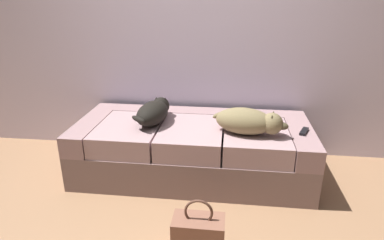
{
  "coord_description": "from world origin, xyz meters",
  "views": [
    {
      "loc": [
        0.32,
        -1.61,
        1.52
      ],
      "look_at": [
        0.0,
        0.97,
        0.53
      ],
      "focal_mm": 31.08,
      "sensor_mm": 36.0,
      "label": 1
    }
  ],
  "objects_px": {
    "dog_tan": "(249,121)",
    "handbag": "(198,234)",
    "couch": "(193,149)",
    "dog_dark": "(154,112)",
    "tv_remote": "(304,131)"
  },
  "relations": [
    {
      "from": "dog_dark",
      "to": "tv_remote",
      "type": "xyz_separation_m",
      "value": [
        1.24,
        -0.08,
        -0.08
      ]
    },
    {
      "from": "tv_remote",
      "to": "handbag",
      "type": "bearing_deg",
      "value": -107.95
    },
    {
      "from": "couch",
      "to": "dog_dark",
      "type": "xyz_separation_m",
      "value": [
        -0.33,
        -0.02,
        0.33
      ]
    },
    {
      "from": "dog_tan",
      "to": "handbag",
      "type": "relative_size",
      "value": 1.6
    },
    {
      "from": "dog_tan",
      "to": "handbag",
      "type": "height_order",
      "value": "dog_tan"
    },
    {
      "from": "couch",
      "to": "handbag",
      "type": "bearing_deg",
      "value": -81.05
    },
    {
      "from": "dog_dark",
      "to": "tv_remote",
      "type": "distance_m",
      "value": 1.25
    },
    {
      "from": "dog_dark",
      "to": "tv_remote",
      "type": "bearing_deg",
      "value": -3.56
    },
    {
      "from": "couch",
      "to": "dog_tan",
      "type": "xyz_separation_m",
      "value": [
        0.46,
        -0.17,
        0.34
      ]
    },
    {
      "from": "dog_tan",
      "to": "handbag",
      "type": "distance_m",
      "value": 0.98
    },
    {
      "from": "dog_dark",
      "to": "dog_tan",
      "type": "height_order",
      "value": "dog_tan"
    },
    {
      "from": "couch",
      "to": "dog_tan",
      "type": "bearing_deg",
      "value": -19.83
    },
    {
      "from": "couch",
      "to": "handbag",
      "type": "distance_m",
      "value": 0.99
    },
    {
      "from": "tv_remote",
      "to": "dog_dark",
      "type": "bearing_deg",
      "value": -160.96
    },
    {
      "from": "couch",
      "to": "dog_tan",
      "type": "distance_m",
      "value": 0.6
    }
  ]
}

